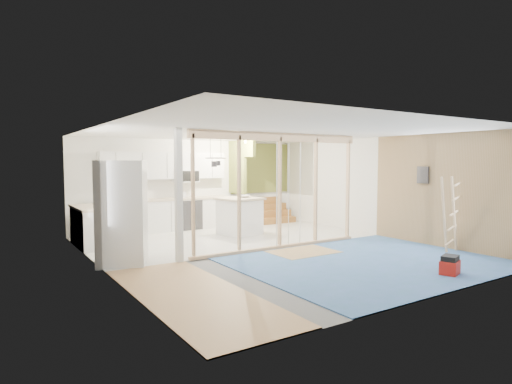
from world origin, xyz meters
TOP-DOWN VIEW (x-y plane):
  - room at (0.00, 0.00)m, footprint 7.01×8.01m
  - floor_overlays at (0.07, 0.06)m, footprint 7.00×8.00m
  - stud_frame at (-0.24, -0.00)m, footprint 4.66×0.14m
  - base_cabinets at (-1.61, 3.36)m, footprint 4.45×2.24m
  - upper_cabinets at (-0.84, 3.82)m, footprint 3.60×0.41m
  - green_partition at (2.04, 3.66)m, footprint 2.25×1.51m
  - pot_rack at (-0.31, 1.89)m, footprint 0.52×0.52m
  - sheathing_panel at (3.48, -2.00)m, footprint 0.02×4.00m
  - electrical_panel at (3.43, -1.40)m, footprint 0.04×0.30m
  - ceiling_light at (1.40, 3.00)m, footprint 0.32×0.32m
  - fridge at (-3.05, 0.45)m, footprint 1.16×1.11m
  - island at (0.51, 2.10)m, footprint 1.16×1.16m
  - bowl at (0.66, 2.07)m, footprint 0.32×0.32m
  - soap_bottle_a at (-2.50, 3.77)m, footprint 0.14×0.14m
  - soap_bottle_b at (-0.32, 3.82)m, footprint 0.12×0.12m
  - toolbox at (1.45, -3.40)m, footprint 0.43×0.38m
  - ladder at (3.11, -2.32)m, footprint 0.88×0.10m

SIDE VIEW (x-z plane):
  - floor_overlays at x=0.07m, z-range 0.00..0.02m
  - toolbox at x=1.45m, z-range -0.01..0.34m
  - base_cabinets at x=-1.61m, z-range 0.00..0.93m
  - island at x=0.51m, z-range 0.00..1.00m
  - ladder at x=3.11m, z-range 0.02..1.66m
  - green_partition at x=2.04m, z-range -0.36..2.24m
  - fridge at x=-3.05m, z-range 0.00..1.98m
  - bowl at x=0.66m, z-range 1.00..1.07m
  - soap_bottle_b at x=-0.32m, z-range 0.93..1.14m
  - soap_bottle_a at x=-2.50m, z-range 0.93..1.25m
  - sheathing_panel at x=3.48m, z-range 0.00..2.60m
  - room at x=0.00m, z-range 0.00..2.61m
  - stud_frame at x=-0.24m, z-range 0.29..2.89m
  - electrical_panel at x=3.43m, z-range 1.45..1.85m
  - upper_cabinets at x=-0.84m, z-range 1.39..2.25m
  - pot_rack at x=-0.31m, z-range 1.64..2.36m
  - ceiling_light at x=1.40m, z-range 2.50..2.58m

